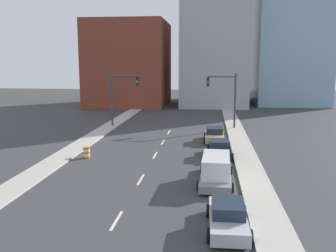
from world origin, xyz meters
name	(u,v)px	position (x,y,z in m)	size (l,w,h in m)	color
sidewalk_left	(126,116)	(-7.75, 44.27, 0.08)	(2.04, 88.54, 0.16)	#ADA89E
sidewalk_right	(231,118)	(7.75, 44.27, 0.08)	(2.04, 88.54, 0.16)	#ADA89E
lane_stripe_at_8m	(117,220)	(0.00, 7.90, 0.00)	(0.16, 2.40, 0.01)	beige
lane_stripe_at_15m	(141,179)	(0.00, 14.75, 0.00)	(0.16, 2.40, 0.01)	beige
lane_stripe_at_22m	(155,155)	(0.00, 21.60, 0.00)	(0.16, 2.40, 0.01)	beige
lane_stripe_at_27m	(163,142)	(0.00, 27.03, 0.00)	(0.16, 2.40, 0.01)	beige
lane_stripe_at_33m	(169,132)	(0.00, 32.51, 0.00)	(0.16, 2.40, 0.01)	beige
building_brick_left	(130,64)	(-10.42, 60.01, 7.68)	(14.00, 16.00, 15.35)	brown
building_office_center	(214,43)	(5.33, 64.01, 11.68)	(12.00, 20.00, 23.37)	#A8A8AD
building_glass_right	(289,20)	(19.74, 68.01, 16.14)	(13.00, 20.00, 32.28)	#8CADC6
traffic_signal_left	(119,93)	(-6.55, 35.60, 4.26)	(3.56, 0.35, 6.71)	#38383D
traffic_signal_right	(227,94)	(6.77, 35.60, 4.26)	(3.56, 0.35, 6.71)	#38383D
traffic_barrel	(86,153)	(-5.64, 20.03, 0.47)	(0.56, 0.56, 0.95)	orange
sedan_silver	(228,217)	(5.62, 7.51, 0.64)	(2.09, 4.61, 1.38)	#B2B2BC
box_truck_gray	(216,170)	(5.15, 14.62, 0.91)	(2.45, 6.20, 1.91)	slate
sedan_black	(220,149)	(5.60, 21.85, 0.65)	(2.18, 4.35, 1.42)	black
sedan_tan	(214,135)	(5.20, 28.03, 0.67)	(2.17, 4.46, 1.47)	tan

